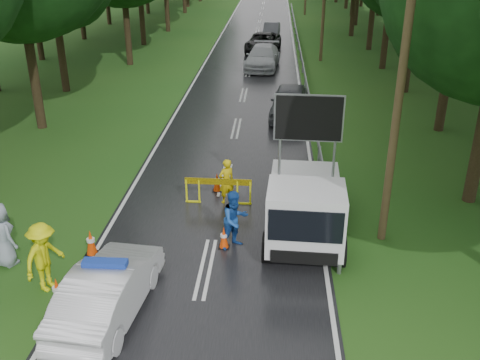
# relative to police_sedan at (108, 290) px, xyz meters

# --- Properties ---
(ground) EXTENTS (160.00, 160.00, 0.00)m
(ground) POSITION_rel_police_sedan_xyz_m (2.08, 2.14, -0.71)
(ground) COLOR #1A4C15
(ground) RESTS_ON ground
(road) EXTENTS (7.00, 140.00, 0.02)m
(road) POSITION_rel_police_sedan_xyz_m (2.08, 32.14, -0.70)
(road) COLOR black
(road) RESTS_ON ground
(guardrail) EXTENTS (0.12, 60.06, 0.70)m
(guardrail) POSITION_rel_police_sedan_xyz_m (5.78, 31.81, -0.16)
(guardrail) COLOR gray
(guardrail) RESTS_ON ground
(utility_pole_near) EXTENTS (1.40, 0.24, 10.00)m
(utility_pole_near) POSITION_rel_police_sedan_xyz_m (7.28, 4.14, 4.36)
(utility_pole_near) COLOR #4C3A23
(utility_pole_near) RESTS_ON ground
(police_sedan) EXTENTS (1.92, 4.40, 1.55)m
(police_sedan) POSITION_rel_police_sedan_xyz_m (0.00, 0.00, 0.00)
(police_sedan) COLOR silver
(police_sedan) RESTS_ON ground
(work_truck) EXTENTS (2.53, 5.26, 4.11)m
(work_truck) POSITION_rel_police_sedan_xyz_m (4.88, 4.04, 0.41)
(work_truck) COLOR gray
(work_truck) RESTS_ON ground
(barrier) EXTENTS (2.30, 0.10, 0.95)m
(barrier) POSITION_rel_police_sedan_xyz_m (2.03, 6.14, 0.01)
(barrier) COLOR #E9EA0C
(barrier) RESTS_ON ground
(officer) EXTENTS (0.71, 0.66, 1.62)m
(officer) POSITION_rel_police_sedan_xyz_m (2.31, 6.25, 0.10)
(officer) COLOR #D7B90B
(officer) RESTS_ON ground
(civilian) EXTENTS (1.11, 1.08, 1.81)m
(civilian) POSITION_rel_police_sedan_xyz_m (2.81, 3.36, 0.20)
(civilian) COLOR #194AA5
(civilian) RESTS_ON ground
(bystander_left) EXTENTS (1.13, 1.42, 1.93)m
(bystander_left) POSITION_rel_police_sedan_xyz_m (-1.94, 0.95, 0.26)
(bystander_left) COLOR #D2D70B
(bystander_left) RESTS_ON ground
(bystander_right) EXTENTS (1.10, 1.00, 1.89)m
(bystander_right) POSITION_rel_police_sedan_xyz_m (-3.56, 2.00, 0.24)
(bystander_right) COLOR #8893A4
(bystander_right) RESTS_ON ground
(queue_car_first) EXTENTS (2.26, 4.80, 1.59)m
(queue_car_first) POSITION_rel_police_sedan_xyz_m (4.68, 16.20, 0.09)
(queue_car_first) COLOR #3F4247
(queue_car_first) RESTS_ON ground
(queue_car_second) EXTENTS (2.65, 5.53, 1.55)m
(queue_car_second) POSITION_rel_police_sedan_xyz_m (2.99, 27.33, 0.07)
(queue_car_second) COLOR #ABAEB4
(queue_car_second) RESTS_ON ground
(queue_car_third) EXTENTS (3.06, 5.53, 1.46)m
(queue_car_third) POSITION_rel_police_sedan_xyz_m (2.88, 33.33, 0.03)
(queue_car_third) COLOR black
(queue_car_third) RESTS_ON ground
(queue_car_fourth) EXTENTS (1.64, 4.05, 1.31)m
(queue_car_fourth) POSITION_rel_police_sedan_xyz_m (3.49, 40.08, -0.05)
(queue_car_fourth) COLOR #45464D
(queue_car_fourth) RESTS_ON ground
(cone_near_left) EXTENTS (0.37, 0.37, 0.79)m
(cone_near_left) POSITION_rel_police_sedan_xyz_m (-1.42, 0.30, -0.32)
(cone_near_left) COLOR black
(cone_near_left) RESTS_ON ground
(cone_center) EXTENTS (0.33, 0.33, 0.71)m
(cone_center) POSITION_rel_police_sedan_xyz_m (2.49, 3.26, -0.36)
(cone_center) COLOR black
(cone_center) RESTS_ON ground
(cone_far) EXTENTS (0.35, 0.35, 0.73)m
(cone_far) POSITION_rel_police_sedan_xyz_m (1.88, 7.14, -0.35)
(cone_far) COLOR black
(cone_far) RESTS_ON ground
(cone_left_mid) EXTENTS (0.38, 0.38, 0.81)m
(cone_left_mid) POSITION_rel_police_sedan_xyz_m (-1.32, 2.64, -0.31)
(cone_left_mid) COLOR black
(cone_left_mid) RESTS_ON ground
(cone_right) EXTENTS (0.36, 0.36, 0.76)m
(cone_right) POSITION_rel_police_sedan_xyz_m (5.32, 4.39, -0.34)
(cone_right) COLOR black
(cone_right) RESTS_ON ground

